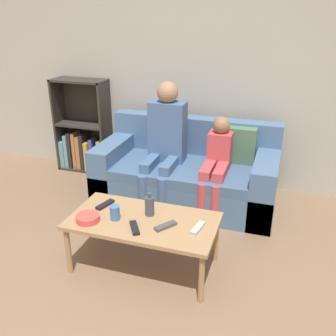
# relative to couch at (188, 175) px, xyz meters

# --- Properties ---
(wall_back) EXTENTS (12.00, 0.06, 2.60)m
(wall_back) POSITION_rel_couch_xyz_m (-0.10, 0.56, 1.03)
(wall_back) COLOR #B7B2A8
(wall_back) RESTS_ON ground_plane
(couch) EXTENTS (1.77, 0.85, 0.79)m
(couch) POSITION_rel_couch_xyz_m (0.00, 0.00, 0.00)
(couch) COLOR #4C6B93
(couch) RESTS_ON ground_plane
(bookshelf) EXTENTS (0.63, 0.28, 1.09)m
(bookshelf) POSITION_rel_couch_xyz_m (-1.41, 0.40, 0.12)
(bookshelf) COLOR #332D28
(bookshelf) RESTS_ON ground_plane
(coffee_table) EXTENTS (1.09, 0.57, 0.41)m
(coffee_table) POSITION_rel_couch_xyz_m (-0.02, -1.17, 0.10)
(coffee_table) COLOR #A87F56
(coffee_table) RESTS_ON ground_plane
(person_adult) EXTENTS (0.35, 0.60, 1.20)m
(person_adult) POSITION_rel_couch_xyz_m (-0.22, -0.07, 0.41)
(person_adult) COLOR #476693
(person_adult) RESTS_ON ground_plane
(person_child) EXTENTS (0.22, 0.60, 0.91)m
(person_child) POSITION_rel_couch_xyz_m (0.31, -0.13, 0.24)
(person_child) COLOR #C6474C
(person_child) RESTS_ON ground_plane
(cup_near) EXTENTS (0.07, 0.07, 0.11)m
(cup_near) POSITION_rel_couch_xyz_m (-0.22, -1.23, 0.19)
(cup_near) COLOR #3D70B2
(cup_near) RESTS_ON coffee_table
(tv_remote_0) EXTENTS (0.09, 0.18, 0.02)m
(tv_remote_0) POSITION_rel_couch_xyz_m (-0.38, -1.07, 0.15)
(tv_remote_0) COLOR black
(tv_remote_0) RESTS_ON coffee_table
(tv_remote_1) EXTENTS (0.08, 0.18, 0.02)m
(tv_remote_1) POSITION_rel_couch_xyz_m (0.39, -1.17, 0.15)
(tv_remote_1) COLOR #B7B7BC
(tv_remote_1) RESTS_ON coffee_table
(tv_remote_2) EXTENTS (0.13, 0.17, 0.02)m
(tv_remote_2) POSITION_rel_couch_xyz_m (-0.03, -1.31, 0.15)
(tv_remote_2) COLOR black
(tv_remote_2) RESTS_ON coffee_table
(tv_remote_3) EXTENTS (0.14, 0.17, 0.02)m
(tv_remote_3) POSITION_rel_couch_xyz_m (0.17, -1.22, 0.15)
(tv_remote_3) COLOR #47474C
(tv_remote_3) RESTS_ON coffee_table
(snack_bowl) EXTENTS (0.17, 0.17, 0.05)m
(snack_bowl) POSITION_rel_couch_xyz_m (-0.40, -1.31, 0.16)
(snack_bowl) COLOR #DB4C47
(snack_bowl) RESTS_ON coffee_table
(bottle) EXTENTS (0.07, 0.07, 0.18)m
(bottle) POSITION_rel_couch_xyz_m (-0.00, -1.09, 0.22)
(bottle) COLOR #424756
(bottle) RESTS_ON coffee_table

